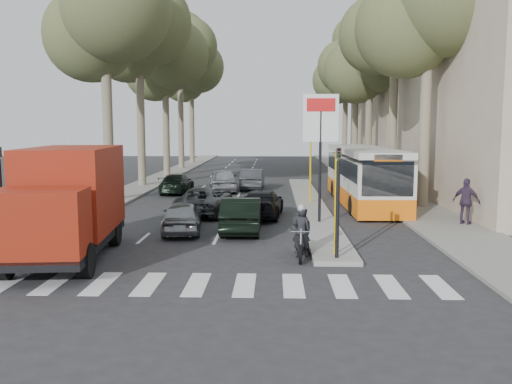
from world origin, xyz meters
TOP-DOWN VIEW (x-y plane):
  - ground at (0.00, 0.00)m, footprint 120.00×120.00m
  - sidewalk_right at (8.60, 25.00)m, footprint 3.20×70.00m
  - median_left at (-8.00, 28.00)m, footprint 2.40×64.00m
  - traffic_island at (3.25, 11.00)m, footprint 1.50×26.00m
  - building_far at (15.50, 34.00)m, footprint 11.00×20.00m
  - billboard at (3.25, 5.00)m, footprint 1.50×12.10m
  - traffic_light_island at (3.25, -1.50)m, footprint 0.16×0.41m
  - traffic_light_left at (-7.60, -1.00)m, footprint 0.16×0.41m
  - tree_l_a at (-7.87, 12.11)m, footprint 7.40×7.20m
  - tree_l_b at (-7.97, 20.11)m, footprint 7.40×7.20m
  - tree_l_c at (-7.77, 28.11)m, footprint 7.40×7.20m
  - tree_l_d at (-7.87, 36.11)m, footprint 7.40×7.20m
  - tree_l_e at (-7.97, 44.11)m, footprint 7.40×7.20m
  - tree_r_a at (9.13, 10.11)m, footprint 7.40×7.20m
  - tree_r_b at (9.23, 18.11)m, footprint 7.40×7.20m
  - tree_r_c at (9.03, 26.11)m, footprint 7.40×7.20m
  - tree_r_d at (9.13, 34.11)m, footprint 7.40×7.20m
  - tree_r_e at (9.23, 42.11)m, footprint 7.40×7.20m
  - silver_hatchback at (-2.41, 3.17)m, footprint 1.95×3.91m
  - dark_hatchback at (-0.02, 3.39)m, footprint 1.51×4.30m
  - queue_car_a at (-2.09, 7.73)m, footprint 2.62×4.98m
  - queue_car_b at (0.72, 7.00)m, footprint 2.19×4.59m
  - queue_car_c at (-2.03, 17.00)m, footprint 2.36×4.64m
  - queue_car_d at (-0.18, 18.51)m, footprint 1.58×4.23m
  - queue_car_e at (-4.91, 15.95)m, footprint 1.77×4.31m
  - red_truck at (-5.34, -1.16)m, footprint 3.15×6.89m
  - city_bus at (6.20, 11.50)m, footprint 2.72×11.88m
  - motorcycle at (2.17, -0.76)m, footprint 0.77×2.09m
  - pedestrian_near at (9.43, 4.82)m, footprint 1.24×1.16m
  - pedestrian_far at (9.18, 12.74)m, footprint 1.36×1.08m

SIDE VIEW (x-z plane):
  - ground at x=0.00m, z-range 0.00..0.00m
  - sidewalk_right at x=8.60m, z-range 0.00..0.12m
  - median_left at x=-8.00m, z-range 0.00..0.12m
  - traffic_island at x=3.25m, z-range 0.00..0.16m
  - queue_car_e at x=-4.91m, z-range 0.00..1.25m
  - silver_hatchback at x=-2.41m, z-range 0.00..1.28m
  - queue_car_b at x=0.72m, z-range 0.00..1.29m
  - queue_car_a at x=-2.09m, z-range 0.00..1.34m
  - queue_car_d at x=-0.18m, z-range 0.00..1.38m
  - dark_hatchback at x=-0.02m, z-range 0.00..1.42m
  - queue_car_c at x=-2.03m, z-range 0.00..1.51m
  - motorcycle at x=2.17m, z-range -0.08..1.69m
  - pedestrian_far at x=9.18m, z-range 0.12..2.05m
  - pedestrian_near at x=9.43m, z-range 0.12..2.07m
  - city_bus at x=6.20m, z-range 0.08..3.21m
  - red_truck at x=-5.34m, z-range 0.10..3.66m
  - traffic_light_island at x=3.25m, z-range 0.69..4.29m
  - traffic_light_left at x=-7.60m, z-range 0.69..4.29m
  - billboard at x=3.25m, z-range 0.90..6.50m
  - building_far at x=15.50m, z-range 0.00..16.00m
  - tree_r_c at x=9.03m, z-range 3.03..16.35m
  - tree_l_c at x=-7.77m, z-range 3.18..16.89m
  - tree_l_a at x=-7.87m, z-range 3.33..17.43m
  - tree_r_a at x=9.13m, z-range 3.33..17.43m
  - tree_r_e at x=9.23m, z-range 3.33..17.43m
  - tree_l_e at x=-7.97m, z-range 3.48..17.97m
  - tree_l_b at x=-7.97m, z-range 3.63..18.51m
  - tree_r_d at x=9.13m, z-range 3.63..18.51m
  - tree_r_b at x=9.23m, z-range 3.78..19.05m
  - tree_l_d at x=-7.87m, z-range 3.93..19.59m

